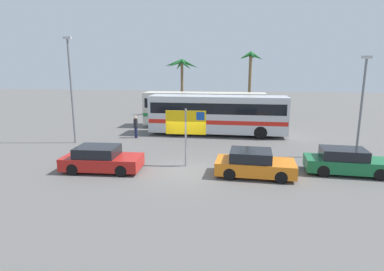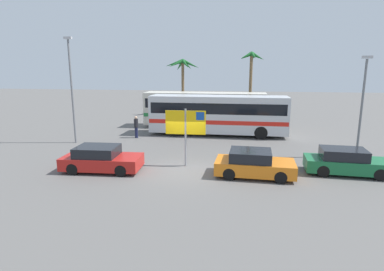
% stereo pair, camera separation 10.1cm
% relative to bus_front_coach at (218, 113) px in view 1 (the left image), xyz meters
% --- Properties ---
extents(ground, '(120.00, 120.00, 0.00)m').
position_rel_bus_front_coach_xyz_m(ground, '(-1.05, -9.49, -1.78)').
color(ground, '#605E5B').
extents(bus_front_coach, '(10.91, 2.44, 3.17)m').
position_rel_bus_front_coach_xyz_m(bus_front_coach, '(0.00, 0.00, 0.00)').
color(bus_front_coach, silver).
rests_on(bus_front_coach, ground).
extents(bus_rear_coach, '(10.91, 2.44, 3.17)m').
position_rel_bus_front_coach_xyz_m(bus_rear_coach, '(-1.47, 3.25, 0.00)').
color(bus_rear_coach, silver).
rests_on(bus_rear_coach, ground).
extents(ferry_sign, '(2.20, 0.15, 3.20)m').
position_rel_bus_front_coach_xyz_m(ferry_sign, '(-1.05, -8.62, 0.54)').
color(ferry_sign, gray).
rests_on(ferry_sign, ground).
extents(car_green, '(4.25, 1.88, 1.32)m').
position_rel_bus_front_coach_xyz_m(car_green, '(7.28, -8.69, -1.15)').
color(car_green, '#196638').
rests_on(car_green, ground).
extents(car_red, '(4.18, 2.08, 1.32)m').
position_rel_bus_front_coach_xyz_m(car_red, '(-5.37, -10.15, -1.15)').
color(car_red, red).
rests_on(car_red, ground).
extents(car_orange, '(3.98, 2.01, 1.32)m').
position_rel_bus_front_coach_xyz_m(car_orange, '(2.57, -9.75, -1.15)').
color(car_orange, orange).
rests_on(car_orange, ground).
extents(pedestrian_crossing_lot, '(0.32, 0.32, 1.71)m').
position_rel_bus_front_coach_xyz_m(pedestrian_crossing_lot, '(-6.18, -2.09, -0.77)').
color(pedestrian_crossing_lot, '#1E2347').
rests_on(pedestrian_crossing_lot, ground).
extents(lamp_post_left_side, '(0.56, 0.20, 7.45)m').
position_rel_bus_front_coach_xyz_m(lamp_post_left_side, '(-10.02, -4.38, 2.27)').
color(lamp_post_left_side, slate).
rests_on(lamp_post_left_side, ground).
extents(lamp_post_right_side, '(0.56, 0.20, 6.04)m').
position_rel_bus_front_coach_xyz_m(lamp_post_right_side, '(8.90, -5.28, 1.56)').
color(lamp_post_right_side, slate).
rests_on(lamp_post_right_side, ground).
extents(palm_tree_seaside, '(2.68, 2.83, 7.02)m').
position_rel_bus_front_coach_xyz_m(palm_tree_seaside, '(2.67, 9.04, 3.70)').
color(palm_tree_seaside, brown).
rests_on(palm_tree_seaside, ground).
extents(palm_tree_inland, '(4.03, 3.73, 6.36)m').
position_rel_bus_front_coach_xyz_m(palm_tree_inland, '(-5.00, 11.02, 3.40)').
color(palm_tree_inland, brown).
rests_on(palm_tree_inland, ground).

